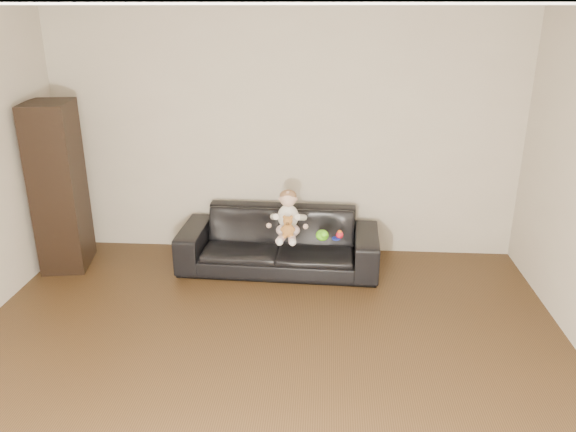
# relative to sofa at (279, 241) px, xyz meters

# --- Properties ---
(floor) EXTENTS (5.50, 5.50, 0.00)m
(floor) POSITION_rel_sofa_xyz_m (0.02, -2.25, -0.30)
(floor) COLOR #402B16
(floor) RESTS_ON ground
(ceiling) EXTENTS (5.50, 5.50, 0.00)m
(ceiling) POSITION_rel_sofa_xyz_m (0.02, -2.25, 2.30)
(ceiling) COLOR beige
(ceiling) RESTS_ON ground
(wall_back) EXTENTS (5.00, 0.00, 5.00)m
(wall_back) POSITION_rel_sofa_xyz_m (0.02, 0.50, 1.00)
(wall_back) COLOR beige
(wall_back) RESTS_ON ground
(sofa) EXTENTS (2.08, 0.88, 0.60)m
(sofa) POSITION_rel_sofa_xyz_m (0.00, 0.00, 0.00)
(sofa) COLOR black
(sofa) RESTS_ON floor
(cabinet) EXTENTS (0.53, 0.66, 1.73)m
(cabinet) POSITION_rel_sofa_xyz_m (-2.25, -0.08, 0.56)
(cabinet) COLOR black
(cabinet) RESTS_ON floor
(shelf_item) EXTENTS (0.22, 0.28, 0.28)m
(shelf_item) POSITION_rel_sofa_xyz_m (-2.23, -0.08, 0.95)
(shelf_item) COLOR silver
(shelf_item) RESTS_ON cabinet
(baby) EXTENTS (0.33, 0.41, 0.49)m
(baby) POSITION_rel_sofa_xyz_m (0.10, -0.11, 0.31)
(baby) COLOR #F6D0D0
(baby) RESTS_ON sofa
(teddy_bear) EXTENTS (0.13, 0.13, 0.22)m
(teddy_bear) POSITION_rel_sofa_xyz_m (0.11, -0.26, 0.26)
(teddy_bear) COLOR #B17232
(teddy_bear) RESTS_ON sofa
(toy_green) EXTENTS (0.15, 0.17, 0.11)m
(toy_green) POSITION_rel_sofa_xyz_m (0.45, -0.18, 0.15)
(toy_green) COLOR #65EC1B
(toy_green) RESTS_ON sofa
(toy_rattle) EXTENTS (0.09, 0.09, 0.08)m
(toy_rattle) POSITION_rel_sofa_xyz_m (0.63, -0.12, 0.13)
(toy_rattle) COLOR red
(toy_rattle) RESTS_ON sofa
(toy_blue_disc) EXTENTS (0.11, 0.11, 0.01)m
(toy_blue_disc) POSITION_rel_sofa_xyz_m (0.59, -0.14, 0.10)
(toy_blue_disc) COLOR #172CBF
(toy_blue_disc) RESTS_ON sofa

